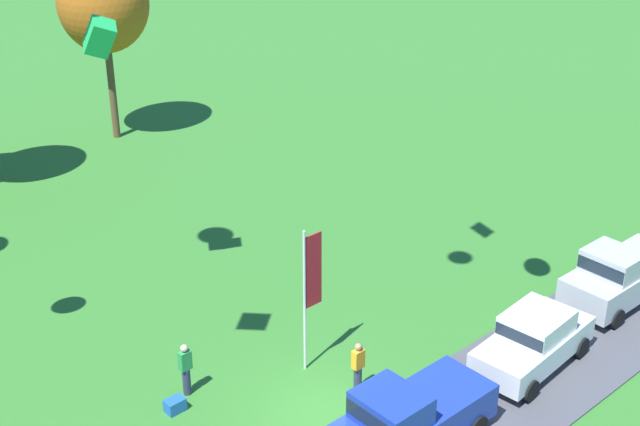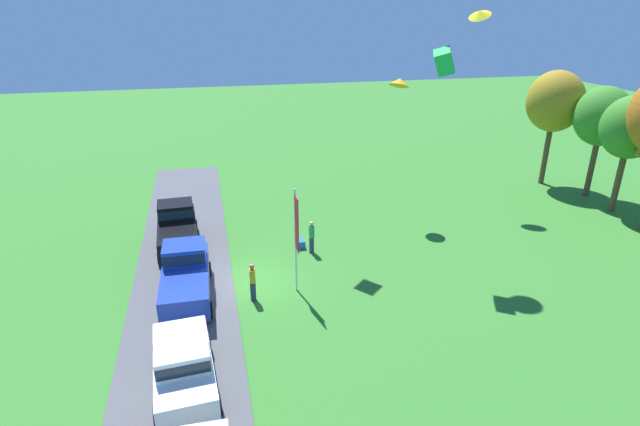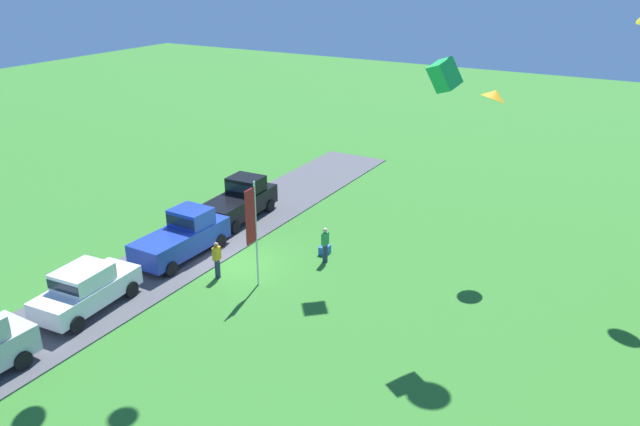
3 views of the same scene
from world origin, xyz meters
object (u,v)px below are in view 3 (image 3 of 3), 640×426
object	(u,v)px
cooler_box	(325,250)
car_pickup_by_flagpole	(183,235)
person_watching_sky	(217,260)
kite_delta_near_flag	(494,95)
person_beside_suv	(325,245)
car_pickup_near_entrance	(240,199)
flag_banner	(252,223)
kite_box_trailing_tail	(444,75)
car_sedan_mid_row	(86,287)

from	to	relation	value
cooler_box	car_pickup_by_flagpole	bearing A→B (deg)	-57.87
car_pickup_by_flagpole	person_watching_sky	world-z (taller)	car_pickup_by_flagpole
person_watching_sky	cooler_box	xyz separation A→B (m)	(-4.45, 2.91, -0.68)
car_pickup_by_flagpole	kite_delta_near_flag	bearing A→B (deg)	120.65
car_pickup_by_flagpole	person_beside_suv	distance (m)	6.68
car_pickup_near_entrance	person_watching_sky	bearing A→B (deg)	28.10
car_pickup_near_entrance	flag_banner	distance (m)	8.03
cooler_box	kite_delta_near_flag	size ratio (longest dim) A/B	0.51
person_beside_suv	person_watching_sky	bearing A→B (deg)	-41.83
car_pickup_near_entrance	cooler_box	distance (m)	6.37
car_pickup_near_entrance	cooler_box	world-z (taller)	car_pickup_near_entrance
car_pickup_near_entrance	kite_box_trailing_tail	size ratio (longest dim) A/B	5.09
car_pickup_near_entrance	kite_delta_near_flag	bearing A→B (deg)	99.26
flag_banner	person_watching_sky	bearing A→B (deg)	-86.47
flag_banner	kite_delta_near_flag	world-z (taller)	kite_delta_near_flag
car_pickup_near_entrance	person_watching_sky	world-z (taller)	car_pickup_near_entrance
car_sedan_mid_row	cooler_box	distance (m)	10.87
person_beside_suv	flag_banner	xyz separation A→B (m)	(3.61, -1.41, 2.13)
person_watching_sky	kite_box_trailing_tail	distance (m)	12.51
person_beside_suv	person_watching_sky	xyz separation A→B (m)	(3.73, -3.34, 0.00)
car_pickup_by_flagpole	kite_delta_near_flag	world-z (taller)	kite_delta_near_flag
car_sedan_mid_row	flag_banner	distance (m)	7.05
car_sedan_mid_row	person_watching_sky	size ratio (longest dim) A/B	2.64
cooler_box	kite_box_trailing_tail	bearing A→B (deg)	70.19
cooler_box	car_sedan_mid_row	bearing A→B (deg)	-31.28
car_pickup_near_entrance	person_beside_suv	world-z (taller)	car_pickup_near_entrance
cooler_box	person_watching_sky	bearing A→B (deg)	-33.17
car_pickup_near_entrance	flag_banner	xyz separation A→B (m)	(5.87, 5.13, 1.90)
car_pickup_by_flagpole	kite_box_trailing_tail	xyz separation A→B (m)	(-1.36, 11.66, 8.22)
kite_delta_near_flag	car_pickup_near_entrance	bearing A→B (deg)	-80.74
car_pickup_near_entrance	kite_box_trailing_tail	world-z (taller)	kite_box_trailing_tail
person_beside_suv	cooler_box	xyz separation A→B (m)	(-0.72, -0.43, -0.68)
car_pickup_by_flagpole	flag_banner	distance (m)	5.08
car_sedan_mid_row	kite_box_trailing_tail	world-z (taller)	kite_box_trailing_tail
cooler_box	flag_banner	bearing A→B (deg)	-12.79
person_watching_sky	flag_banner	bearing A→B (deg)	93.53
car_pickup_near_entrance	person_beside_suv	bearing A→B (deg)	70.93
person_watching_sky	flag_banner	distance (m)	2.87
person_watching_sky	kite_delta_near_flag	bearing A→B (deg)	130.86
flag_banner	kite_box_trailing_tail	distance (m)	9.69
flag_banner	kite_box_trailing_tail	xyz separation A→B (m)	(-2.16, 7.02, 6.32)
car_sedan_mid_row	flag_banner	xyz separation A→B (m)	(-4.93, 4.64, 1.96)
person_beside_suv	kite_delta_near_flag	xyz separation A→B (m)	(-4.30, 5.94, 6.79)
kite_box_trailing_tail	kite_delta_near_flag	distance (m)	5.99
person_beside_suv	kite_box_trailing_tail	bearing A→B (deg)	75.48
car_pickup_near_entrance	kite_box_trailing_tail	xyz separation A→B (m)	(3.71, 12.15, 8.22)
person_watching_sky	cooler_box	bearing A→B (deg)	146.83
person_beside_suv	car_pickup_by_flagpole	bearing A→B (deg)	-65.10
car_pickup_near_entrance	cooler_box	size ratio (longest dim) A/B	9.08
car_pickup_near_entrance	car_sedan_mid_row	world-z (taller)	car_pickup_near_entrance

